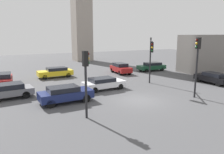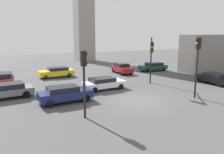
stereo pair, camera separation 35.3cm
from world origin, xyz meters
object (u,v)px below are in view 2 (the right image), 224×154
(traffic_light_1, at_px, (197,57))
(car_5, at_px, (153,66))
(car_1, at_px, (122,68))
(car_4, at_px, (104,83))
(car_3, at_px, (6,90))
(car_0, at_px, (57,72))
(car_7, at_px, (5,79))
(car_2, at_px, (214,78))
(traffic_light_2, at_px, (151,53))
(car_6, at_px, (65,94))
(traffic_light_0, at_px, (84,72))

(traffic_light_1, height_order, car_5, traffic_light_1)
(car_1, height_order, car_4, car_1)
(car_3, bearing_deg, car_1, -162.61)
(car_1, distance_m, car_5, 5.52)
(car_0, relative_size, car_7, 1.04)
(car_2, xyz_separation_m, car_7, (-21.51, 10.39, 0.07))
(car_1, bearing_deg, car_5, 90.80)
(car_2, height_order, car_5, car_5)
(traffic_light_2, xyz_separation_m, car_6, (-9.88, -1.22, -2.99))
(car_0, bearing_deg, traffic_light_1, 118.93)
(car_1, distance_m, car_3, 16.91)
(car_6, bearing_deg, car_7, 113.65)
(car_3, relative_size, car_6, 1.10)
(car_3, bearing_deg, traffic_light_2, 165.86)
(traffic_light_2, bearing_deg, traffic_light_0, -24.45)
(traffic_light_1, distance_m, car_1, 14.37)
(car_5, bearing_deg, car_4, 34.54)
(car_5, bearing_deg, car_6, 33.71)
(car_4, bearing_deg, car_3, 171.33)
(traffic_light_0, xyz_separation_m, traffic_light_1, (10.44, -0.08, 0.53))
(car_0, distance_m, car_7, 6.65)
(car_4, bearing_deg, car_6, -154.33)
(car_7, bearing_deg, car_3, -176.17)
(traffic_light_1, relative_size, car_1, 1.27)
(car_5, bearing_deg, car_3, 19.85)
(car_6, bearing_deg, car_3, 139.54)
(car_6, bearing_deg, traffic_light_2, 5.98)
(car_3, xyz_separation_m, car_5, (21.17, 5.96, -0.01))
(traffic_light_1, distance_m, traffic_light_2, 5.40)
(traffic_light_0, height_order, car_2, traffic_light_0)
(traffic_light_2, height_order, car_0, traffic_light_2)
(car_1, distance_m, car_2, 12.55)
(car_0, relative_size, car_2, 1.09)
(traffic_light_0, bearing_deg, car_2, 6.29)
(traffic_light_0, bearing_deg, traffic_light_2, 25.24)
(car_5, distance_m, car_7, 21.09)
(traffic_light_1, bearing_deg, traffic_light_2, -71.70)
(traffic_light_1, distance_m, car_2, 7.77)
(traffic_light_0, bearing_deg, traffic_light_1, -3.91)
(traffic_light_2, relative_size, car_5, 1.16)
(car_0, distance_m, car_2, 19.71)
(traffic_light_0, bearing_deg, car_3, 118.03)
(traffic_light_2, relative_size, car_7, 1.22)
(car_1, xyz_separation_m, car_6, (-11.30, -9.95, -0.04))
(traffic_light_0, bearing_deg, car_5, 35.94)
(traffic_light_1, height_order, car_0, traffic_light_1)
(car_2, relative_size, car_7, 0.96)
(car_1, xyz_separation_m, car_5, (5.51, -0.40, -0.08))
(car_1, relative_size, car_7, 0.97)
(car_6, bearing_deg, car_2, -4.75)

